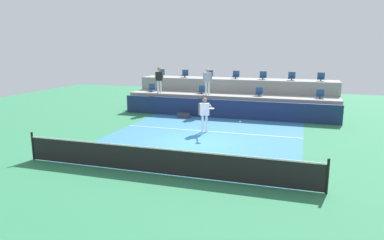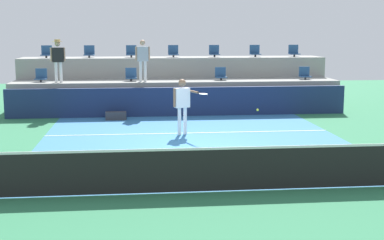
% 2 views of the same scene
% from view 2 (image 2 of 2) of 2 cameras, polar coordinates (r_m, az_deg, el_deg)
% --- Properties ---
extents(ground_plane, '(40.00, 40.00, 0.00)m').
position_cam_2_polar(ground_plane, '(14.89, 0.61, -3.11)').
color(ground_plane, '#2D754C').
extents(court_inner_paint, '(9.00, 10.00, 0.01)m').
position_cam_2_polar(court_inner_paint, '(15.86, 0.19, -2.32)').
color(court_inner_paint, teal).
rests_on(court_inner_paint, ground_plane).
extents(court_service_line, '(9.00, 0.06, 0.00)m').
position_cam_2_polar(court_service_line, '(17.22, -0.33, -1.37)').
color(court_service_line, white).
rests_on(court_service_line, ground_plane).
extents(tennis_net, '(10.48, 0.08, 1.07)m').
position_cam_2_polar(tennis_net, '(10.92, 3.09, -5.03)').
color(tennis_net, black).
rests_on(tennis_net, ground_plane).
extents(sponsor_backboard, '(13.00, 0.16, 1.10)m').
position_cam_2_polar(sponsor_backboard, '(20.68, -1.34, 1.95)').
color(sponsor_backboard, navy).
rests_on(sponsor_backboard, ground_plane).
extents(seating_tier_lower, '(13.00, 1.80, 1.25)m').
position_cam_2_polar(seating_tier_lower, '(21.96, -1.63, 2.57)').
color(seating_tier_lower, gray).
rests_on(seating_tier_lower, ground_plane).
extents(seating_tier_upper, '(13.00, 1.80, 2.10)m').
position_cam_2_polar(seating_tier_upper, '(23.70, -1.98, 4.10)').
color(seating_tier_upper, gray).
rests_on(seating_tier_upper, ground_plane).
extents(stadium_chair_lower_far_left, '(0.44, 0.40, 0.52)m').
position_cam_2_polar(stadium_chair_lower_far_left, '(22.04, -15.62, 4.45)').
color(stadium_chair_lower_far_left, '#2D2D33').
rests_on(stadium_chair_lower_far_left, seating_tier_lower).
extents(stadium_chair_lower_left, '(0.44, 0.40, 0.52)m').
position_cam_2_polar(stadium_chair_lower_left, '(21.74, -6.44, 4.67)').
color(stadium_chair_lower_left, '#2D2D33').
rests_on(stadium_chair_lower_left, seating_tier_lower).
extents(stadium_chair_lower_right, '(0.44, 0.40, 0.52)m').
position_cam_2_polar(stadium_chair_lower_right, '(22.02, 3.04, 4.78)').
color(stadium_chair_lower_right, '#2D2D33').
rests_on(stadium_chair_lower_right, seating_tier_lower).
extents(stadium_chair_lower_far_right, '(0.44, 0.40, 0.52)m').
position_cam_2_polar(stadium_chair_lower_far_right, '(22.84, 11.80, 4.76)').
color(stadium_chair_lower_far_right, '#2D2D33').
rests_on(stadium_chair_lower_far_right, seating_tier_lower).
extents(stadium_chair_upper_far_left, '(0.44, 0.40, 0.52)m').
position_cam_2_polar(stadium_chair_upper_far_left, '(23.77, -15.09, 6.86)').
color(stadium_chair_upper_far_left, '#2D2D33').
rests_on(stadium_chair_upper_far_left, seating_tier_upper).
extents(stadium_chair_upper_left, '(0.44, 0.40, 0.52)m').
position_cam_2_polar(stadium_chair_upper_left, '(23.56, -10.78, 7.00)').
color(stadium_chair_upper_left, '#2D2D33').
rests_on(stadium_chair_upper_left, seating_tier_upper).
extents(stadium_chair_upper_mid_left, '(0.44, 0.40, 0.52)m').
position_cam_2_polar(stadium_chair_upper_mid_left, '(23.49, -6.42, 7.09)').
color(stadium_chair_upper_mid_left, '#2D2D33').
rests_on(stadium_chair_upper_mid_left, seating_tier_upper).
extents(stadium_chair_upper_center, '(0.44, 0.40, 0.52)m').
position_cam_2_polar(stadium_chair_upper_center, '(23.55, -1.98, 7.15)').
color(stadium_chair_upper_center, '#2D2D33').
rests_on(stadium_chair_upper_center, seating_tier_upper).
extents(stadium_chair_upper_mid_right, '(0.44, 0.40, 0.52)m').
position_cam_2_polar(stadium_chair_upper_mid_right, '(23.75, 2.37, 7.17)').
color(stadium_chair_upper_mid_right, '#2D2D33').
rests_on(stadium_chair_upper_mid_right, seating_tier_upper).
extents(stadium_chair_upper_right, '(0.44, 0.40, 0.52)m').
position_cam_2_polar(stadium_chair_upper_right, '(24.08, 6.65, 7.14)').
color(stadium_chair_upper_right, '#2D2D33').
rests_on(stadium_chair_upper_right, seating_tier_upper).
extents(stadium_chair_upper_far_right, '(0.44, 0.40, 0.52)m').
position_cam_2_polar(stadium_chair_upper_far_right, '(24.53, 10.68, 7.08)').
color(stadium_chair_upper_far_right, '#2D2D33').
rests_on(stadium_chair_upper_far_right, seating_tier_upper).
extents(tennis_player, '(1.04, 1.14, 1.75)m').
position_cam_2_polar(tennis_player, '(16.80, -0.97, 2.04)').
color(tennis_player, white).
rests_on(tennis_player, ground_plane).
extents(spectator_with_hat, '(0.57, 0.43, 1.66)m').
position_cam_2_polar(spectator_with_hat, '(21.50, -13.95, 6.52)').
color(spectator_with_hat, white).
rests_on(spectator_with_hat, seating_tier_lower).
extents(spectator_in_white, '(0.58, 0.23, 1.63)m').
position_cam_2_polar(spectator_in_white, '(21.31, -5.22, 6.65)').
color(spectator_in_white, white).
rests_on(spectator_in_white, seating_tier_lower).
extents(tennis_ball, '(0.07, 0.07, 0.07)m').
position_cam_2_polar(tennis_ball, '(15.66, 6.94, 1.06)').
color(tennis_ball, '#CCE033').
extents(equipment_bag, '(0.76, 0.28, 0.30)m').
position_cam_2_polar(equipment_bag, '(19.99, -8.01, 0.44)').
color(equipment_bag, '#333338').
rests_on(equipment_bag, ground_plane).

